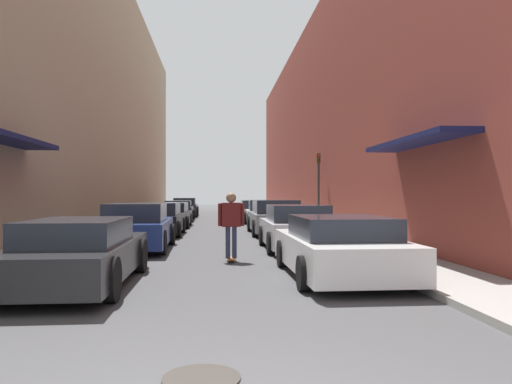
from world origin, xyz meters
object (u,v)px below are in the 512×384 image
Objects in this scene: parked_car_left_5 at (185,207)px; parked_car_right_4 at (255,211)px; parked_car_left_2 at (157,220)px; skateboarder at (231,219)px; parked_car_right_1 at (297,228)px; parked_car_right_2 at (275,218)px; parked_car_left_1 at (137,227)px; parked_car_left_4 at (179,211)px; parked_car_left_0 at (80,253)px; manhole_cover at (201,378)px; parked_car_right_3 at (264,213)px; parked_car_left_3 at (169,215)px; traffic_light at (319,181)px; parked_car_right_0 at (339,247)px.

parked_car_left_5 reaches higher than parked_car_right_4.
parked_car_left_5 is (0.07, 16.55, 0.03)m from parked_car_left_2.
skateboarder is (-2.05, -19.06, 0.43)m from parked_car_right_4.
parked_car_right_1 is 0.86× the size of parked_car_right_2.
parked_car_right_2 reaches higher than parked_car_left_1.
parked_car_right_4 reaches higher than parked_car_left_4.
parked_car_left_0 is 0.99× the size of parked_car_right_4.
parked_car_left_0 is 1.20× the size of parked_car_right_1.
parked_car_left_5 is 2.76× the size of skateboarder.
parked_car_left_2 reaches higher than parked_car_left_4.
parked_car_left_0 reaches higher than manhole_cover.
parked_car_right_2 is at bearing -90.78° from parked_car_right_3.
parked_car_left_3 is (0.02, 4.95, -0.04)m from parked_car_left_2.
parked_car_right_4 is 8.21m from traffic_light.
skateboarder reaches higher than parked_car_right_0.
parked_car_left_0 is 6.77× the size of manhole_cover.
parked_car_left_3 is 7.53m from traffic_light.
parked_car_right_4 is at bearing 84.59° from manhole_cover.
parked_car_left_2 is (-0.03, 5.13, -0.03)m from parked_car_left_1.
parked_car_right_1 is at bearing -90.50° from parked_car_right_3.
parked_car_left_3 is at bearing 114.24° from parked_car_right_1.
traffic_light reaches higher than parked_car_right_2.
parked_car_right_1 is at bearing 48.82° from parked_car_left_0.
parked_car_right_1 is at bearing -78.10° from parked_car_left_5.
parked_car_left_0 is at bearing -173.19° from parked_car_right_0.
traffic_light is (7.17, -12.94, 1.60)m from parked_car_left_5.
parked_car_left_1 is 0.96× the size of parked_car_left_4.
parked_car_left_3 is 6.05× the size of manhole_cover.
parked_car_right_1 is at bearing -4.04° from parked_car_left_1.
parked_car_right_4 is at bearing 67.08° from parked_car_left_2.
parked_car_right_3 reaches higher than parked_car_left_3.
parked_car_right_1 reaches higher than parked_car_left_4.
traffic_light is (2.51, 3.38, 1.59)m from parked_car_right_2.
parked_car_right_2 is 5.14m from parked_car_right_3.
parked_car_left_0 is at bearing -90.24° from parked_car_left_4.
parked_car_left_3 is at bearing 134.92° from parked_car_right_2.
parked_car_left_4 is 17.04m from parked_car_right_1.
parked_car_right_1 is 10.39m from manhole_cover.
parked_car_right_4 is at bearing 73.90° from parked_car_left_1.
skateboarder is at bearing -111.63° from traffic_light.
parked_car_right_2 is at bearing -66.31° from parked_car_left_4.
skateboarder is (-2.02, -8.03, 0.36)m from parked_car_right_2.
traffic_light is at bearing -72.08° from parked_car_right_4.
parked_car_right_1 is (4.76, 5.44, 0.04)m from parked_car_left_0.
parked_car_left_2 is at bearing 90.34° from parked_car_left_1.
parked_car_left_0 is at bearing 116.24° from manhole_cover.
parked_car_left_2 is at bearing -90.17° from parked_car_left_4.
manhole_cover is at bearing -78.10° from parked_car_left_1.
parked_car_right_3 is 21.06m from manhole_cover.
parked_car_right_2 is at bearing -45.08° from parked_car_left_3.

